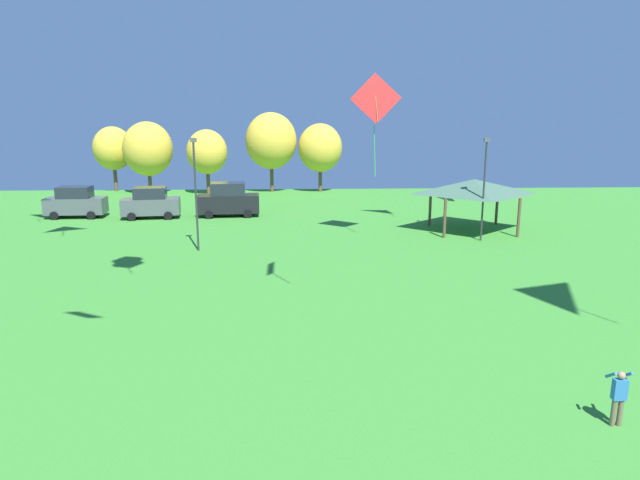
% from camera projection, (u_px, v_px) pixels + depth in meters
% --- Properties ---
extents(person_standing_near_foreground, '(0.52, 0.47, 1.61)m').
position_uv_depth(person_standing_near_foreground, '(619.00, 395.00, 15.09)').
color(person_standing_near_foreground, brown).
rests_on(person_standing_near_foreground, ground).
extents(kite_flying_2, '(3.15, 0.94, 6.30)m').
position_uv_depth(kite_flying_2, '(376.00, 101.00, 34.82)').
color(kite_flying_2, red).
extents(parked_car_leftmost, '(4.51, 2.11, 2.44)m').
position_uv_depth(parked_car_leftmost, '(76.00, 202.00, 44.28)').
color(parked_car_leftmost, '#4C5156').
rests_on(parked_car_leftmost, ground).
extents(parked_car_second_from_left, '(4.54, 2.41, 2.42)m').
position_uv_depth(parked_car_second_from_left, '(151.00, 203.00, 44.02)').
color(parked_car_second_from_left, '#4C5156').
rests_on(parked_car_second_from_left, ground).
extents(parked_car_third_from_left, '(4.92, 2.38, 2.67)m').
position_uv_depth(parked_car_third_from_left, '(228.00, 200.00, 44.80)').
color(parked_car_third_from_left, black).
rests_on(parked_car_third_from_left, ground).
extents(park_pavilion, '(6.37, 5.47, 3.60)m').
position_uv_depth(park_pavilion, '(474.00, 187.00, 39.04)').
color(park_pavilion, brown).
rests_on(park_pavilion, ground).
extents(light_post_0, '(0.36, 0.20, 6.66)m').
position_uv_depth(light_post_0, '(196.00, 189.00, 33.31)').
color(light_post_0, '#2D2D33').
rests_on(light_post_0, ground).
extents(light_post_1, '(0.36, 0.20, 6.51)m').
position_uv_depth(light_post_1, '(484.00, 184.00, 35.95)').
color(light_post_1, '#2D2D33').
rests_on(light_post_1, ground).
extents(treeline_tree_0, '(3.99, 3.99, 6.56)m').
position_uv_depth(treeline_tree_0, '(113.00, 148.00, 58.01)').
color(treeline_tree_0, brown).
rests_on(treeline_tree_0, ground).
extents(treeline_tree_1, '(4.87, 4.87, 7.09)m').
position_uv_depth(treeline_tree_1, '(148.00, 149.00, 56.41)').
color(treeline_tree_1, brown).
rests_on(treeline_tree_1, ground).
extents(treeline_tree_2, '(3.97, 3.97, 6.34)m').
position_uv_depth(treeline_tree_2, '(207.00, 152.00, 56.10)').
color(treeline_tree_2, brown).
rests_on(treeline_tree_2, ground).
extents(treeline_tree_3, '(5.14, 5.14, 7.97)m').
position_uv_depth(treeline_tree_3, '(271.00, 141.00, 57.31)').
color(treeline_tree_3, brown).
rests_on(treeline_tree_3, ground).
extents(treeline_tree_4, '(4.43, 4.43, 6.88)m').
position_uv_depth(treeline_tree_4, '(320.00, 148.00, 57.61)').
color(treeline_tree_4, brown).
rests_on(treeline_tree_4, ground).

